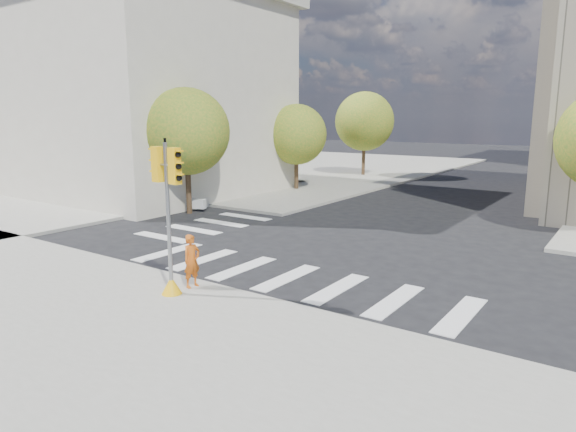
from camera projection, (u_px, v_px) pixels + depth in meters
name	position (u px, v px, depth m)	size (l,w,h in m)	color
ground	(323.00, 264.00, 17.63)	(160.00, 160.00, 0.00)	black
sidewalk_far_left	(284.00, 167.00, 49.77)	(28.00, 40.00, 0.15)	gray
classical_building	(128.00, 94.00, 34.05)	(19.00, 15.00, 12.70)	beige
tree_lw_near	(186.00, 132.00, 25.93)	(4.40, 4.40, 6.41)	#382616
tree_lw_mid	(297.00, 135.00, 34.07)	(4.00, 4.00, 5.77)	#382616
tree_lw_far	(365.00, 121.00, 41.98)	(4.80, 4.80, 6.95)	#382616
traffic_signal	(169.00, 230.00, 13.87)	(1.08, 0.56, 4.28)	#F6B10C
photographer	(192.00, 261.00, 14.65)	(0.56, 0.37, 1.54)	#BF5312
planter_wall	(154.00, 202.00, 27.91)	(6.00, 0.40, 0.50)	silver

